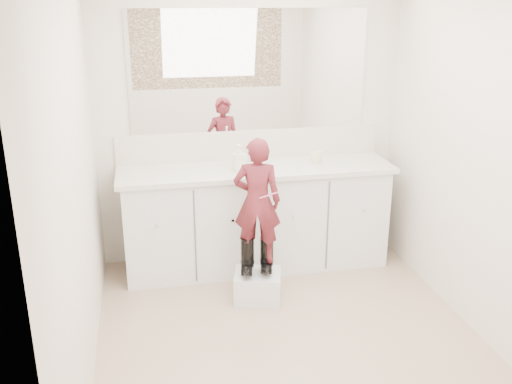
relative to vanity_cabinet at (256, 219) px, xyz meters
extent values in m
plane|color=#937860|center=(0.00, -1.23, -0.42)|extent=(3.00, 3.00, 0.00)
plane|color=beige|center=(0.00, 0.27, 0.77)|extent=(2.60, 0.00, 2.60)
plane|color=beige|center=(0.00, -2.73, 0.77)|extent=(2.60, 0.00, 2.60)
plane|color=beige|center=(-1.30, -1.23, 0.78)|extent=(0.00, 3.00, 3.00)
plane|color=beige|center=(1.30, -1.23, 0.78)|extent=(0.00, 3.00, 3.00)
cube|color=silver|center=(0.00, 0.00, 0.00)|extent=(2.20, 0.55, 0.85)
cube|color=beige|center=(0.00, -0.01, 0.45)|extent=(2.28, 0.58, 0.04)
cube|color=beige|center=(0.00, 0.26, 0.59)|extent=(2.28, 0.03, 0.25)
cube|color=white|center=(0.00, 0.26, 1.22)|extent=(2.00, 0.02, 1.00)
cube|color=#472819|center=(0.00, -2.71, 1.22)|extent=(2.00, 0.01, 1.20)
cylinder|color=silver|center=(0.00, 0.15, 0.52)|extent=(0.08, 0.08, 0.10)
imported|color=#F0E5C0|center=(0.53, 0.03, 0.51)|extent=(0.13, 0.13, 0.09)
imported|color=white|center=(-0.15, -0.08, 0.57)|extent=(0.12, 0.12, 0.22)
cube|color=silver|center=(-0.11, -0.61, -0.31)|extent=(0.41, 0.37, 0.22)
imported|color=#992F39|center=(-0.11, -0.59, 0.38)|extent=(0.40, 0.31, 0.96)
cylinder|color=#E75A95|center=(-0.04, -0.67, 0.45)|extent=(0.13, 0.04, 0.06)
camera|label=1|loc=(-0.90, -4.44, 1.82)|focal=40.00mm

